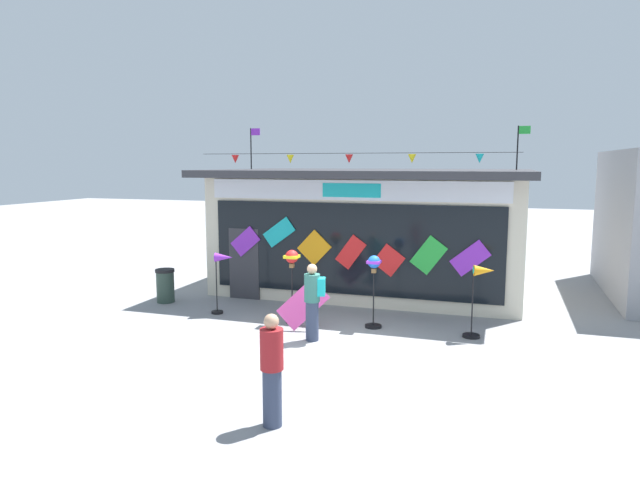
{
  "coord_description": "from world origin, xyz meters",
  "views": [
    {
      "loc": [
        3.48,
        -10.98,
        3.8
      ],
      "look_at": [
        -1.0,
        2.81,
        1.82
      ],
      "focal_mm": 31.55,
      "sensor_mm": 36.0,
      "label": 1
    }
  ],
  "objects_px": {
    "wind_spinner_far_left": "(222,268)",
    "wind_spinner_center_left": "(374,277)",
    "kite_shop_building": "(373,228)",
    "person_mid_plaza": "(272,369)",
    "wind_spinner_left": "(292,265)",
    "trash_bin": "(165,285)",
    "person_near_camera": "(313,300)",
    "wind_spinner_center_right": "(480,288)",
    "display_kite_on_ground": "(303,304)"
  },
  "relations": [
    {
      "from": "wind_spinner_far_left",
      "to": "wind_spinner_center_left",
      "type": "xyz_separation_m",
      "value": [
        3.9,
        0.01,
        0.01
      ]
    },
    {
      "from": "person_mid_plaza",
      "to": "trash_bin",
      "type": "bearing_deg",
      "value": 75.63
    },
    {
      "from": "wind_spinner_left",
      "to": "wind_spinner_center_left",
      "type": "bearing_deg",
      "value": 6.32
    },
    {
      "from": "wind_spinner_center_right",
      "to": "person_mid_plaza",
      "type": "relative_size",
      "value": 0.97
    },
    {
      "from": "kite_shop_building",
      "to": "person_near_camera",
      "type": "xyz_separation_m",
      "value": [
        -0.05,
        -5.58,
        -0.94
      ]
    },
    {
      "from": "wind_spinner_center_right",
      "to": "display_kite_on_ground",
      "type": "xyz_separation_m",
      "value": [
        -3.87,
        -0.61,
        -0.53
      ]
    },
    {
      "from": "wind_spinner_center_right",
      "to": "wind_spinner_center_left",
      "type": "bearing_deg",
      "value": 178.51
    },
    {
      "from": "wind_spinner_center_right",
      "to": "person_near_camera",
      "type": "relative_size",
      "value": 0.97
    },
    {
      "from": "wind_spinner_far_left",
      "to": "wind_spinner_center_left",
      "type": "relative_size",
      "value": 0.93
    },
    {
      "from": "person_near_camera",
      "to": "person_mid_plaza",
      "type": "xyz_separation_m",
      "value": [
        0.72,
        -3.97,
        -0.03
      ]
    },
    {
      "from": "wind_spinner_far_left",
      "to": "wind_spinner_center_right",
      "type": "distance_m",
      "value": 6.27
    },
    {
      "from": "trash_bin",
      "to": "display_kite_on_ground",
      "type": "xyz_separation_m",
      "value": [
        4.49,
        -1.27,
        0.13
      ]
    },
    {
      "from": "wind_spinner_far_left",
      "to": "person_near_camera",
      "type": "height_order",
      "value": "person_near_camera"
    },
    {
      "from": "kite_shop_building",
      "to": "display_kite_on_ground",
      "type": "height_order",
      "value": "kite_shop_building"
    },
    {
      "from": "wind_spinner_far_left",
      "to": "display_kite_on_ground",
      "type": "height_order",
      "value": "wind_spinner_far_left"
    },
    {
      "from": "wind_spinner_center_left",
      "to": "trash_bin",
      "type": "height_order",
      "value": "wind_spinner_center_left"
    },
    {
      "from": "wind_spinner_center_left",
      "to": "display_kite_on_ground",
      "type": "relative_size",
      "value": 1.52
    },
    {
      "from": "person_near_camera",
      "to": "display_kite_on_ground",
      "type": "bearing_deg",
      "value": -159.82
    },
    {
      "from": "wind_spinner_left",
      "to": "person_near_camera",
      "type": "relative_size",
      "value": 1.05
    },
    {
      "from": "wind_spinner_far_left",
      "to": "trash_bin",
      "type": "distance_m",
      "value": 2.3
    },
    {
      "from": "wind_spinner_left",
      "to": "display_kite_on_ground",
      "type": "xyz_separation_m",
      "value": [
        0.44,
        -0.46,
        -0.8
      ]
    },
    {
      "from": "wind_spinner_center_right",
      "to": "display_kite_on_ground",
      "type": "height_order",
      "value": "wind_spinner_center_right"
    },
    {
      "from": "person_mid_plaza",
      "to": "display_kite_on_ground",
      "type": "height_order",
      "value": "person_mid_plaza"
    },
    {
      "from": "wind_spinner_center_right",
      "to": "display_kite_on_ground",
      "type": "relative_size",
      "value": 1.45
    },
    {
      "from": "kite_shop_building",
      "to": "wind_spinner_left",
      "type": "bearing_deg",
      "value": -102.19
    },
    {
      "from": "wind_spinner_center_left",
      "to": "trash_bin",
      "type": "bearing_deg",
      "value": 174.28
    },
    {
      "from": "kite_shop_building",
      "to": "wind_spinner_center_left",
      "type": "relative_size",
      "value": 5.3
    },
    {
      "from": "trash_bin",
      "to": "wind_spinner_far_left",
      "type": "bearing_deg",
      "value": -16.36
    },
    {
      "from": "kite_shop_building",
      "to": "wind_spinner_far_left",
      "type": "bearing_deg",
      "value": -124.47
    },
    {
      "from": "person_near_camera",
      "to": "wind_spinner_left",
      "type": "bearing_deg",
      "value": -155.75
    },
    {
      "from": "wind_spinner_center_left",
      "to": "person_mid_plaza",
      "type": "height_order",
      "value": "wind_spinner_center_left"
    },
    {
      "from": "wind_spinner_far_left",
      "to": "person_near_camera",
      "type": "bearing_deg",
      "value": -24.92
    },
    {
      "from": "trash_bin",
      "to": "wind_spinner_left",
      "type": "bearing_deg",
      "value": -11.38
    },
    {
      "from": "trash_bin",
      "to": "person_mid_plaza",
      "type": "bearing_deg",
      "value": -46.17
    },
    {
      "from": "person_near_camera",
      "to": "kite_shop_building",
      "type": "bearing_deg",
      "value": 164.87
    },
    {
      "from": "person_near_camera",
      "to": "wind_spinner_center_right",
      "type": "bearing_deg",
      "value": 96.04
    },
    {
      "from": "wind_spinner_left",
      "to": "wind_spinner_center_left",
      "type": "height_order",
      "value": "wind_spinner_left"
    },
    {
      "from": "kite_shop_building",
      "to": "wind_spinner_center_left",
      "type": "distance_m",
      "value": 4.39
    },
    {
      "from": "person_near_camera",
      "to": "trash_bin",
      "type": "xyz_separation_m",
      "value": [
        -4.96,
        1.95,
        -0.42
      ]
    },
    {
      "from": "wind_spinner_far_left",
      "to": "person_mid_plaza",
      "type": "relative_size",
      "value": 0.94
    },
    {
      "from": "person_mid_plaza",
      "to": "wind_spinner_left",
      "type": "bearing_deg",
      "value": 49.55
    },
    {
      "from": "wind_spinner_center_left",
      "to": "kite_shop_building",
      "type": "bearing_deg",
      "value": 103.06
    },
    {
      "from": "kite_shop_building",
      "to": "display_kite_on_ground",
      "type": "xyz_separation_m",
      "value": [
        -0.52,
        -4.9,
        -1.23
      ]
    },
    {
      "from": "kite_shop_building",
      "to": "wind_spinner_far_left",
      "type": "relative_size",
      "value": 5.72
    },
    {
      "from": "kite_shop_building",
      "to": "trash_bin",
      "type": "relative_size",
      "value": 9.77
    },
    {
      "from": "wind_spinner_center_left",
      "to": "person_near_camera",
      "type": "bearing_deg",
      "value": -127.39
    },
    {
      "from": "wind_spinner_far_left",
      "to": "wind_spinner_center_left",
      "type": "bearing_deg",
      "value": 0.21
    },
    {
      "from": "wind_spinner_center_left",
      "to": "trash_bin",
      "type": "xyz_separation_m",
      "value": [
        -5.99,
        0.6,
        -0.74
      ]
    },
    {
      "from": "kite_shop_building",
      "to": "wind_spinner_center_right",
      "type": "distance_m",
      "value": 5.49
    },
    {
      "from": "person_mid_plaza",
      "to": "display_kite_on_ground",
      "type": "relative_size",
      "value": 1.5
    }
  ]
}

